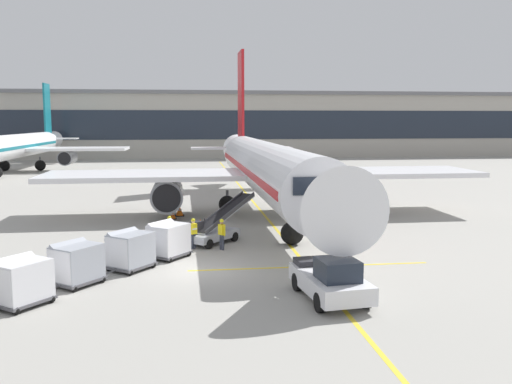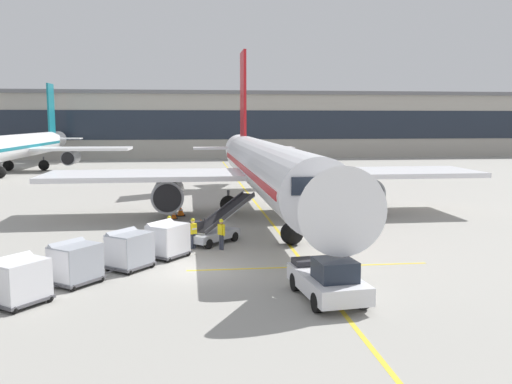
# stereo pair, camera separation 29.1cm
# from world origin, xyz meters

# --- Properties ---
(ground_plane) EXTENTS (600.00, 600.00, 0.00)m
(ground_plane) POSITION_xyz_m (0.00, 0.00, 0.00)
(ground_plane) COLOR #9E9B93
(parked_airplane) EXTENTS (32.94, 42.87, 14.33)m
(parked_airplane) POSITION_xyz_m (5.43, 15.63, 3.57)
(parked_airplane) COLOR white
(parked_airplane) RESTS_ON ground
(belt_loader) EXTENTS (4.58, 4.87, 2.67)m
(belt_loader) POSITION_xyz_m (1.06, 6.09, 0.82)
(belt_loader) COLOR #A3A8B2
(belt_loader) RESTS_ON ground
(baggage_cart_lead) EXTENTS (2.49, 2.64, 1.91)m
(baggage_cart_lead) POSITION_xyz_m (-1.57, 2.78, 1.00)
(baggage_cart_lead) COLOR #515156
(baggage_cart_lead) RESTS_ON ground
(baggage_cart_second) EXTENTS (2.49, 2.64, 1.91)m
(baggage_cart_second) POSITION_xyz_m (-3.31, 0.68, 1.00)
(baggage_cart_second) COLOR #515156
(baggage_cart_second) RESTS_ON ground
(baggage_cart_third) EXTENTS (2.49, 2.64, 1.91)m
(baggage_cart_third) POSITION_xyz_m (-5.40, -1.55, 1.00)
(baggage_cart_third) COLOR #515156
(baggage_cart_third) RESTS_ON ground
(baggage_cart_fourth) EXTENTS (2.49, 2.64, 1.91)m
(baggage_cart_fourth) POSITION_xyz_m (-7.00, -4.08, 1.00)
(baggage_cart_fourth) COLOR #515156
(baggage_cart_fourth) RESTS_ON ground
(pushback_tug) EXTENTS (2.59, 4.61, 1.83)m
(pushback_tug) POSITION_xyz_m (5.11, -4.94, 0.83)
(pushback_tug) COLOR silver
(pushback_tug) RESTS_ON ground
(ground_crew_by_loader) EXTENTS (0.41, 0.49, 1.74)m
(ground_crew_by_loader) POSITION_xyz_m (1.35, 4.19, 1.00)
(ground_crew_by_loader) COLOR #333847
(ground_crew_by_loader) RESTS_ON ground
(ground_crew_by_carts) EXTENTS (0.33, 0.56, 1.74)m
(ground_crew_by_carts) POSITION_xyz_m (-1.55, 5.54, 1.00)
(ground_crew_by_carts) COLOR black
(ground_crew_by_carts) RESTS_ON ground
(ground_crew_marshaller) EXTENTS (0.46, 0.43, 1.74)m
(ground_crew_marshaller) POSITION_xyz_m (-0.22, 4.61, 1.00)
(ground_crew_marshaller) COLOR #333847
(ground_crew_marshaller) RESTS_ON ground
(safety_cone_engine_keepout) EXTENTS (0.56, 0.56, 0.64)m
(safety_cone_engine_keepout) POSITION_xyz_m (0.34, 10.46, 0.31)
(safety_cone_engine_keepout) COLOR black
(safety_cone_engine_keepout) RESTS_ON ground
(safety_cone_wingtip) EXTENTS (0.54, 0.54, 0.62)m
(safety_cone_wingtip) POSITION_xyz_m (-1.57, 14.29, 0.30)
(safety_cone_wingtip) COLOR black
(safety_cone_wingtip) RESTS_ON ground
(safety_cone_nose_mark) EXTENTS (0.71, 0.71, 0.80)m
(safety_cone_nose_mark) POSITION_xyz_m (-1.09, 15.56, 0.39)
(safety_cone_nose_mark) COLOR black
(safety_cone_nose_mark) RESTS_ON ground
(apron_guidance_line_lead_in) EXTENTS (0.20, 110.00, 0.01)m
(apron_guidance_line_lead_in) POSITION_xyz_m (5.31, 14.85, 0.00)
(apron_guidance_line_lead_in) COLOR yellow
(apron_guidance_line_lead_in) RESTS_ON ground
(apron_guidance_line_stop_bar) EXTENTS (12.00, 0.20, 0.01)m
(apron_guidance_line_stop_bar) POSITION_xyz_m (5.43, 0.07, 0.00)
(apron_guidance_line_stop_bar) COLOR yellow
(apron_guidance_line_stop_bar) RESTS_ON ground
(terminal_building) EXTENTS (142.99, 18.02, 12.69)m
(terminal_building) POSITION_xyz_m (12.06, 86.46, 6.29)
(terminal_building) COLOR #A8A399
(terminal_building) RESTS_ON ground
(distant_airplane) EXTENTS (29.75, 38.38, 13.23)m
(distant_airplane) POSITION_xyz_m (-23.65, 55.21, 3.52)
(distant_airplane) COLOR white
(distant_airplane) RESTS_ON ground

